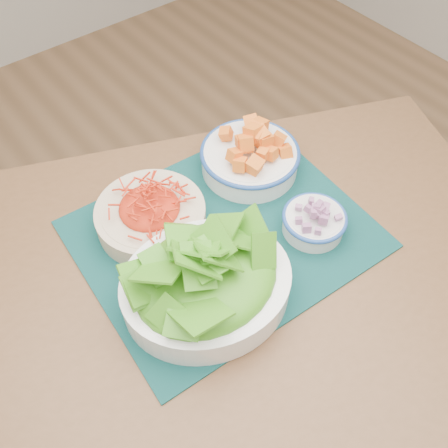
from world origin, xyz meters
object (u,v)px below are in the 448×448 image
placemat (224,234)px  squash_bowl (250,153)px  onion_bowl (314,219)px  table (228,300)px  lettuce_bowl (206,279)px  carrot_bowl (150,212)px

placemat → squash_bowl: size_ratio=2.34×
onion_bowl → placemat: bearing=145.3°
placemat → table: bearing=-118.7°
placemat → lettuce_bowl: size_ratio=1.49×
table → placemat: size_ratio=2.54×
lettuce_bowl → onion_bowl: lettuce_bowl is taller
placemat → carrot_bowl: carrot_bowl is taller
squash_bowl → onion_bowl: squash_bowl is taller
carrot_bowl → lettuce_bowl: 0.20m
placemat → onion_bowl: 0.18m
table → onion_bowl: 0.24m
carrot_bowl → placemat: bearing=-47.0°
lettuce_bowl → onion_bowl: 0.26m
table → carrot_bowl: (-0.05, 0.18, 0.15)m
table → squash_bowl: squash_bowl is taller
table → onion_bowl: (0.19, -0.03, 0.14)m
table → onion_bowl: bearing=15.3°
placemat → carrot_bowl: (-0.10, 0.11, 0.04)m
lettuce_bowl → table: bearing=34.2°
table → lettuce_bowl: (-0.06, -0.02, 0.17)m
lettuce_bowl → onion_bowl: size_ratio=2.55×
squash_bowl → lettuce_bowl: (-0.27, -0.20, 0.01)m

